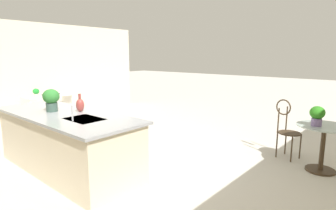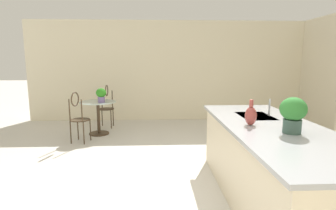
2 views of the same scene
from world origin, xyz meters
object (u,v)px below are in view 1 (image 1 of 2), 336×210
at_px(potted_plant_on_desk, 36,92).
at_px(vase_on_counter, 80,105).
at_px(chair_near_window, 287,126).
at_px(bistro_table, 323,144).
at_px(potted_plant_counter_near, 51,99).
at_px(potted_plant_on_table, 317,115).
at_px(writing_desk, 48,104).
at_px(keyboard, 51,94).

distance_m(potted_plant_on_desk, vase_on_counter, 3.37).
bearing_deg(chair_near_window, bistro_table, 157.98).
bearing_deg(potted_plant_counter_near, potted_plant_on_table, -142.26).
bearing_deg(writing_desk, potted_plant_on_table, -169.67).
xyz_separation_m(writing_desk, keyboard, (0.02, -0.10, 0.25)).
height_order(keyboard, potted_plant_on_table, potted_plant_on_table).
xyz_separation_m(bistro_table, potted_plant_counter_near, (3.37, 2.63, 0.68)).
bearing_deg(potted_plant_on_desk, writing_desk, -71.08).
distance_m(bistro_table, vase_on_counter, 3.87).
bearing_deg(chair_near_window, potted_plant_on_desk, 18.15).
height_order(keyboard, potted_plant_on_desk, potted_plant_on_desk).
height_order(chair_near_window, writing_desk, chair_near_window).
bearing_deg(bistro_table, potted_plant_on_table, 45.41).
distance_m(writing_desk, potted_plant_on_desk, 0.52).
xyz_separation_m(keyboard, potted_plant_counter_near, (-3.07, 1.48, 0.37)).
height_order(bistro_table, potted_plant_on_table, potted_plant_on_table).
relative_size(writing_desk, vase_on_counter, 4.17).
distance_m(writing_desk, potted_plant_on_table, 6.44).
height_order(bistro_table, potted_plant_counter_near, potted_plant_counter_near).
height_order(chair_near_window, potted_plant_on_table, potted_plant_on_table).
xyz_separation_m(bistro_table, keyboard, (6.44, 1.15, 0.31)).
height_order(writing_desk, potted_plant_on_desk, potted_plant_on_desk).
xyz_separation_m(potted_plant_on_desk, vase_on_counter, (-3.28, 0.74, 0.16)).
bearing_deg(chair_near_window, writing_desk, 14.61).
bearing_deg(potted_plant_on_table, bistro_table, -134.59).
xyz_separation_m(potted_plant_counter_near, vase_on_counter, (-0.35, -0.29, -0.10)).
relative_size(writing_desk, potted_plant_counter_near, 3.32).
xyz_separation_m(bistro_table, potted_plant_on_desk, (6.30, 1.60, 0.42)).
distance_m(bistro_table, keyboard, 6.55).
relative_size(chair_near_window, potted_plant_on_table, 3.39).
xyz_separation_m(keyboard, potted_plant_on_desk, (-0.14, 0.45, 0.11)).
height_order(writing_desk, potted_plant_counter_near, potted_plant_counter_near).
xyz_separation_m(keyboard, vase_on_counter, (-3.42, 1.19, 0.28)).
height_order(bistro_table, potted_plant_on_desk, potted_plant_on_desk).
height_order(chair_near_window, keyboard, chair_near_window).
bearing_deg(keyboard, chair_near_window, -166.37).
bearing_deg(potted_plant_on_table, vase_on_counter, 37.46).
bearing_deg(potted_plant_counter_near, writing_desk, -24.37).
bearing_deg(chair_near_window, vase_on_counter, 47.38).
bearing_deg(potted_plant_on_desk, chair_near_window, -161.85).
bearing_deg(writing_desk, bistro_table, -168.96).
bearing_deg(potted_plant_counter_near, vase_on_counter, -140.03).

